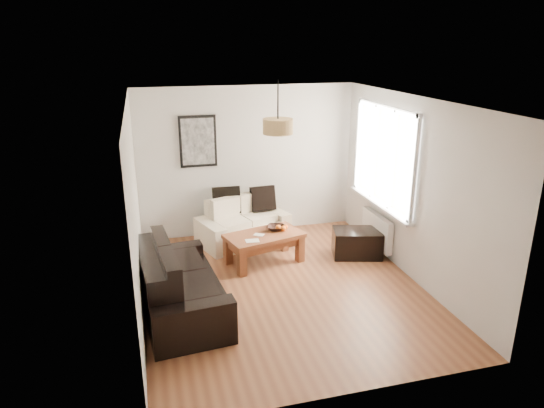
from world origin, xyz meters
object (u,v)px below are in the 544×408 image
object	(u,v)px
sofa_leather	(180,281)
ottoman	(357,243)
coffee_table	(264,248)
loveseat_cream	(243,221)

from	to	relation	value
sofa_leather	ottoman	xyz separation A→B (m)	(2.88, 0.98, -0.20)
coffee_table	ottoman	size ratio (longest dim) A/B	1.53
sofa_leather	coffee_table	bearing A→B (deg)	-56.37
sofa_leather	ottoman	size ratio (longest dim) A/B	2.55
loveseat_cream	ottoman	xyz separation A→B (m)	(1.65, -1.04, -0.15)
coffee_table	loveseat_cream	bearing A→B (deg)	99.06
loveseat_cream	coffee_table	distance (m)	0.92
sofa_leather	ottoman	bearing A→B (deg)	-76.75
loveseat_cream	coffee_table	xyz separation A→B (m)	(0.14, -0.90, -0.13)
loveseat_cream	ottoman	world-z (taller)	loveseat_cream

